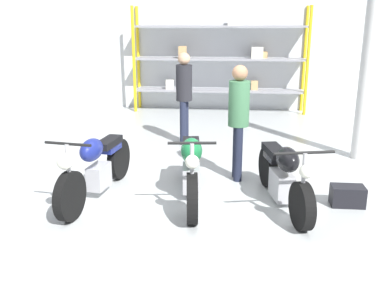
% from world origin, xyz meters
% --- Properties ---
extents(ground_plane, '(30.00, 30.00, 0.00)m').
position_xyz_m(ground_plane, '(0.00, 0.00, 0.00)').
color(ground_plane, '#B2B7B7').
extents(back_wall, '(30.00, 0.08, 3.60)m').
position_xyz_m(back_wall, '(0.00, 6.48, 1.80)').
color(back_wall, silver).
rests_on(back_wall, ground_plane).
extents(shelving_rack, '(4.64, 0.63, 2.78)m').
position_xyz_m(shelving_rack, '(0.23, 6.12, 1.43)').
color(shelving_rack, yellow).
rests_on(shelving_rack, ground_plane).
extents(support_pillar, '(0.28, 0.28, 3.60)m').
position_xyz_m(support_pillar, '(2.90, 2.17, 1.80)').
color(support_pillar, silver).
rests_on(support_pillar, ground_plane).
extents(motorcycle_blue, '(0.63, 2.16, 1.00)m').
position_xyz_m(motorcycle_blue, '(-1.31, -0.02, 0.46)').
color(motorcycle_blue, black).
rests_on(motorcycle_blue, ground_plane).
extents(motorcycle_green, '(0.59, 2.12, 1.03)m').
position_xyz_m(motorcycle_green, '(0.02, 0.05, 0.45)').
color(motorcycle_green, black).
rests_on(motorcycle_green, ground_plane).
extents(motorcycle_black, '(0.78, 1.99, 0.97)m').
position_xyz_m(motorcycle_black, '(1.28, -0.03, 0.42)').
color(motorcycle_black, black).
rests_on(motorcycle_black, ground_plane).
extents(person_browsing, '(0.36, 0.36, 1.79)m').
position_xyz_m(person_browsing, '(0.67, 0.89, 1.06)').
color(person_browsing, '#1E2338').
rests_on(person_browsing, ground_plane).
extents(person_near_rack, '(0.37, 0.37, 1.83)m').
position_xyz_m(person_near_rack, '(-0.39, 2.84, 1.09)').
color(person_near_rack, '#1E2338').
rests_on(person_near_rack, ground_plane).
extents(toolbox, '(0.44, 0.26, 0.28)m').
position_xyz_m(toolbox, '(2.16, 0.01, 0.14)').
color(toolbox, black).
rests_on(toolbox, ground_plane).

